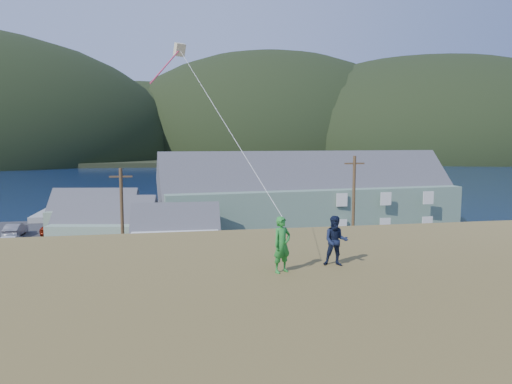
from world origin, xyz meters
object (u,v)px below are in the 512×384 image
(kite_flyer_navy, at_px, (336,241))
(kite_flyer_green, at_px, (282,245))
(lodge, at_px, (310,198))
(shed_white, at_px, (176,235))
(wharf, at_px, (132,211))
(shed_palegreen_near, at_px, (105,229))
(shed_palegreen_far, at_px, (94,214))

(kite_flyer_navy, bearing_deg, kite_flyer_green, -150.01)
(lodge, height_order, kite_flyer_navy, lodge)
(shed_white, bearing_deg, lodge, 29.95)
(lodge, distance_m, shed_white, 17.54)
(shed_white, relative_size, kite_flyer_navy, 5.33)
(wharf, xyz_separation_m, shed_palegreen_near, (-0.25, -26.28, 2.18))
(kite_flyer_green, bearing_deg, kite_flyer_navy, -14.06)
(wharf, height_order, kite_flyer_navy, kite_flyer_navy)
(wharf, distance_m, shed_palegreen_near, 26.37)
(wharf, xyz_separation_m, lodge, (21.87, -21.61, 4.18))
(kite_flyer_green, bearing_deg, shed_palegreen_far, 79.34)
(shed_palegreen_far, xyz_separation_m, kite_flyer_navy, (14.07, -42.61, 5.39))
(wharf, xyz_separation_m, kite_flyer_green, (9.39, -59.18, 7.57))
(shed_palegreen_far, distance_m, kite_flyer_navy, 45.19)
(lodge, distance_m, shed_palegreen_near, 22.69)
(shed_palegreen_near, relative_size, kite_flyer_green, 6.40)
(shed_palegreen_near, bearing_deg, shed_palegreen_far, 115.50)
(wharf, height_order, shed_palegreen_near, shed_palegreen_near)
(wharf, relative_size, shed_palegreen_far, 2.41)
(wharf, relative_size, kite_flyer_green, 15.77)
(wharf, distance_m, shed_palegreen_far, 16.56)
(shed_palegreen_near, distance_m, kite_flyer_navy, 34.86)
(wharf, xyz_separation_m, shed_white, (6.49, -29.76, 2.03))
(lodge, relative_size, shed_white, 4.23)
(wharf, height_order, kite_flyer_green, kite_flyer_green)
(shed_white, relative_size, kite_flyer_green, 5.01)
(kite_flyer_green, relative_size, kite_flyer_navy, 1.06)
(wharf, bearing_deg, shed_palegreen_far, -100.12)
(wharf, bearing_deg, shed_palegreen_near, -90.54)
(kite_flyer_green, height_order, kite_flyer_navy, kite_flyer_green)
(lodge, relative_size, shed_palegreen_far, 3.24)
(shed_white, bearing_deg, shed_palegreen_far, 126.63)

